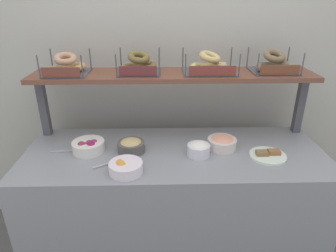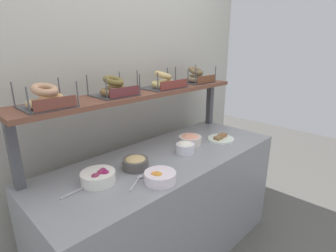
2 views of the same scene
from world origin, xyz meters
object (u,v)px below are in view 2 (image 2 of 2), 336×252
Objects in this scene: bowl_cream_cheese at (185,147)px; bagel_basket_cinnamon_raisin at (114,89)px; bowl_fruit_salad at (160,177)px; serving_spoon_by_edge at (138,180)px; bowl_hummus at (135,163)px; bagel_basket_sesame at (46,99)px; bowl_beet_salad at (99,177)px; bagel_basket_poppy at (196,77)px; serving_spoon_near_plate at (81,189)px; bowl_lox_spread at (190,139)px; bagel_basket_plain at (163,82)px; serving_plate_white at (221,138)px.

bowl_cream_cheese is 0.49× the size of bagel_basket_cinnamon_raisin.
bowl_fruit_salad is 0.13m from serving_spoon_by_edge.
bowl_hummus is 0.64m from bagel_basket_sesame.
bowl_fruit_salad is at bearing -50.23° from serving_spoon_by_edge.
bowl_beet_salad is at bearing -58.73° from bagel_basket_sesame.
bagel_basket_poppy is (1.01, 0.41, 0.47)m from serving_spoon_by_edge.
serving_spoon_near_plate is 0.68× the size of bagel_basket_sesame.
bowl_lox_spread is 0.50m from bagel_basket_plain.
bagel_basket_cinnamon_raisin is at bearing 39.70° from bowl_beet_salad.
bowl_lox_spread reaches higher than bowl_fruit_salad.
bagel_basket_poppy reaches higher than bagel_basket_cinnamon_raisin.
serving_plate_white is 1.21m from serving_spoon_near_plate.
bagel_basket_poppy is at bearing 75.86° from serving_plate_white.
bowl_beet_salad is at bearing 174.44° from bowl_cream_cheese.
bowl_lox_spread is 1.08× the size of bowl_hummus.
bagel_basket_sesame is 1.32m from bagel_basket_poppy.
bowl_beet_salad is at bearing -161.83° from bagel_basket_plain.
bowl_cream_cheese is at bearing -20.27° from bagel_basket_sesame.
serving_plate_white reaches higher than serving_spoon_near_plate.
bagel_basket_plain is (0.45, -0.01, -0.00)m from bagel_basket_cinnamon_raisin.
bowl_hummus is 0.50× the size of bagel_basket_plain.
bagel_basket_plain reaches higher than bowl_cream_cheese.
serving_spoon_near_plate is at bearing 152.95° from serving_spoon_by_edge.
serving_spoon_by_edge is at bearing -124.56° from bowl_hummus.
bowl_hummus reaches higher than serving_spoon_near_plate.
bagel_basket_poppy is (0.92, 0.27, 0.44)m from bowl_hummus.
serving_plate_white is at bearing -4.96° from bowl_beet_salad.
serving_spoon_near_plate is 0.54× the size of bagel_basket_plain.
bowl_beet_salad is 0.69× the size of bagel_basket_poppy.
bagel_basket_poppy is at bearing 0.40° from bagel_basket_cinnamon_raisin.
serving_plate_white is at bearing -46.46° from bagel_basket_plain.
bowl_fruit_salad is 0.85m from serving_plate_white.
bagel_basket_plain is (0.87, 0.25, 0.47)m from serving_spoon_near_plate.
bowl_lox_spread is at bearing -144.95° from bagel_basket_poppy.
bagel_basket_cinnamon_raisin reaches higher than serving_spoon_near_plate.
bowl_beet_salad is (-0.67, 0.07, -0.01)m from bowl_cream_cheese.
bowl_beet_salad reaches higher than serving_spoon_near_plate.
bagel_basket_sesame is at bearing -179.13° from bagel_basket_plain.
bowl_cream_cheese is at bearing -105.53° from bagel_basket_plain.
serving_spoon_by_edge is at bearing -109.59° from bagel_basket_cinnamon_raisin.
bagel_basket_plain reaches higher than bowl_lox_spread.
bowl_fruit_salad is at bearing -136.06° from bagel_basket_plain.
bagel_basket_poppy reaches higher than serving_spoon_by_edge.
serving_spoon_near_plate is (-0.79, 0.07, -0.04)m from bowl_cream_cheese.
bowl_fruit_salad is 0.76m from bagel_basket_sesame.
bowl_hummus is at bearing -1.36° from bowl_beet_salad.
bagel_basket_sesame reaches higher than serving_spoon_by_edge.
bowl_hummus is 0.58× the size of bagel_basket_poppy.
bowl_beet_salad is 0.60m from bagel_basket_cinnamon_raisin.
bowl_fruit_salad is 0.24m from bowl_hummus.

